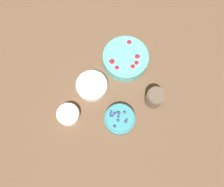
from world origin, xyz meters
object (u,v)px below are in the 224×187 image
at_px(bowl_bananas, 92,85).
at_px(jar_chocolate, 155,98).
at_px(bowl_strawberries, 126,58).
at_px(bowl_cream, 68,114).
at_px(bowl_blueberries, 120,119).

bearing_deg(bowl_bananas, jar_chocolate, 139.10).
relative_size(bowl_strawberries, jar_chocolate, 2.27).
bearing_deg(jar_chocolate, bowl_cream, -17.45).
relative_size(bowl_blueberries, bowl_bananas, 0.93).
distance_m(bowl_strawberries, jar_chocolate, 0.26).
relative_size(bowl_strawberries, bowl_bananas, 1.49).
height_order(bowl_strawberries, bowl_bananas, bowl_strawberries).
bearing_deg(bowl_strawberries, bowl_cream, 18.21).
bearing_deg(bowl_strawberries, jar_chocolate, 94.28).
bearing_deg(bowl_strawberries, bowl_blueberries, 56.00).
distance_m(bowl_blueberries, bowl_cream, 0.26).
bearing_deg(jar_chocolate, bowl_blueberries, 2.66).
relative_size(bowl_blueberries, bowl_cream, 1.35).
bearing_deg(jar_chocolate, bowl_strawberries, -85.72).
bearing_deg(bowl_cream, bowl_bananas, -154.40).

